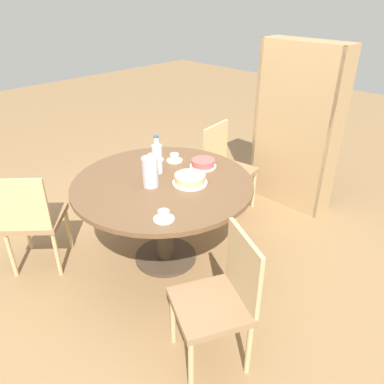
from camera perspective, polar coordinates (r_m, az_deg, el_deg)
The scene contains 13 objects.
ground_plane at distance 3.32m, azimuth -4.00°, elevation -9.95°, with size 14.00×14.00×0.00m, color #937047.
dining_table at distance 2.97m, azimuth -4.40°, elevation -0.69°, with size 1.41×1.41×0.75m.
chair_a at distance 3.81m, azimuth 5.21°, elevation 3.98°, with size 0.47×0.47×0.89m.
chair_b at distance 3.21m, azimuth -23.21°, elevation -3.62°, with size 0.59×0.59×0.89m.
chair_c at distance 2.28m, azimuth 4.33°, elevation -15.80°, with size 0.56×0.56×0.89m.
bookshelf at distance 3.95m, azimuth 15.38°, elevation 8.74°, with size 0.85×0.28×1.65m.
coffee_pot at distance 2.80m, azimuth -6.39°, elevation 3.21°, with size 0.12×0.12×0.27m.
water_bottle at distance 3.00m, azimuth -5.33°, elevation 5.21°, with size 0.08×0.08×0.31m.
cake_main at distance 2.85m, azimuth -0.31°, elevation 1.95°, with size 0.27×0.27×0.07m.
cake_second at distance 3.12m, azimuth 1.69°, elevation 4.37°, with size 0.22×0.22×0.06m.
cup_a at distance 3.26m, azimuth -5.59°, elevation 5.28°, with size 0.14×0.14×0.07m.
cup_b at distance 2.42m, azimuth -4.32°, elevation -3.67°, with size 0.14×0.14×0.07m.
cup_c at distance 3.24m, azimuth -2.69°, elevation 5.19°, with size 0.14×0.14×0.07m.
Camera 1 is at (1.97, -1.68, 2.08)m, focal length 35.00 mm.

